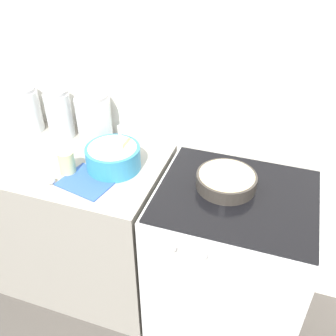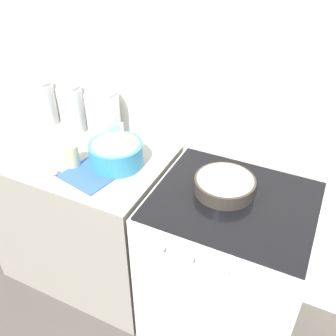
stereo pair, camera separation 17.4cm
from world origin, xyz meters
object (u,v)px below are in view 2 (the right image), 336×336
at_px(mixing_bowl, 116,153).
at_px(storage_jar_middle, 72,111).
at_px(baking_pan, 225,185).
at_px(storage_jar_right, 104,118).
at_px(storage_jar_left, 43,105).
at_px(stove, 225,266).
at_px(tin_can, 71,156).

height_order(mixing_bowl, storage_jar_middle, storage_jar_middle).
relative_size(baking_pan, storage_jar_right, 0.99).
bearing_deg(storage_jar_left, storage_jar_middle, 0.00).
height_order(stove, baking_pan, baking_pan).
height_order(storage_jar_middle, storage_jar_right, storage_jar_right).
height_order(storage_jar_middle, tin_can, storage_jar_middle).
height_order(baking_pan, storage_jar_left, storage_jar_left).
relative_size(storage_jar_middle, tin_can, 2.35).
xyz_separation_m(storage_jar_middle, storage_jar_right, (0.21, 0.00, 0.00)).
relative_size(mixing_bowl, storage_jar_left, 1.04).
bearing_deg(tin_can, mixing_bowl, 29.65).
xyz_separation_m(stove, storage_jar_left, (-1.22, 0.20, 0.55)).
distance_m(stove, tin_can, 0.95).
height_order(mixing_bowl, baking_pan, mixing_bowl).
distance_m(stove, storage_jar_left, 1.35).
relative_size(storage_jar_right, tin_can, 2.41).
height_order(baking_pan, storage_jar_middle, storage_jar_middle).
distance_m(mixing_bowl, tin_can, 0.22).
distance_m(mixing_bowl, storage_jar_right, 0.27).
bearing_deg(mixing_bowl, baking_pan, 2.68).
height_order(storage_jar_left, storage_jar_right, storage_jar_right).
distance_m(storage_jar_middle, storage_jar_right, 0.21).
xyz_separation_m(storage_jar_left, tin_can, (0.42, -0.30, -0.05)).
bearing_deg(stove, mixing_bowl, 178.86).
distance_m(storage_jar_left, storage_jar_right, 0.42).
bearing_deg(baking_pan, storage_jar_left, 172.00).
height_order(mixing_bowl, storage_jar_left, storage_jar_left).
distance_m(baking_pan, storage_jar_right, 0.76).
bearing_deg(storage_jar_right, tin_can, -89.69).
distance_m(mixing_bowl, baking_pan, 0.55).
bearing_deg(storage_jar_right, mixing_bowl, -44.52).
bearing_deg(storage_jar_right, baking_pan, -12.42).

